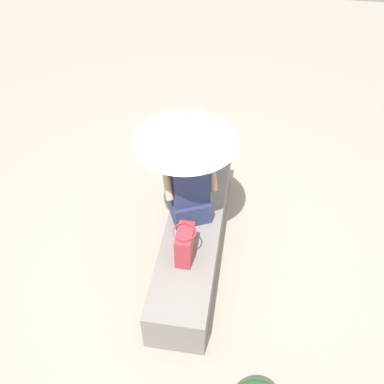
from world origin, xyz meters
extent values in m
plane|color=#9E9384|center=(0.00, 0.00, 0.00)|extent=(14.00, 14.00, 0.00)
cube|color=gray|center=(0.00, 0.00, 0.20)|extent=(2.13, 0.50, 0.40)
cube|color=navy|center=(-0.08, -0.05, 0.51)|extent=(0.40, 0.43, 0.22)
cube|color=navy|center=(-0.08, -0.05, 0.86)|extent=(0.32, 0.37, 0.48)
sphere|color=tan|center=(-0.08, -0.05, 1.20)|extent=(0.20, 0.20, 0.20)
cylinder|color=tan|center=(-0.16, 0.13, 0.89)|extent=(0.21, 0.15, 0.32)
cylinder|color=tan|center=(0.01, -0.23, 0.89)|extent=(0.21, 0.15, 0.32)
cylinder|color=#B7B7BC|center=(-0.17, -0.10, 0.91)|extent=(0.02, 0.02, 1.01)
cone|color=silver|center=(-0.17, -0.10, 1.32)|extent=(0.91, 0.91, 0.21)
sphere|color=#B7B7BC|center=(-0.17, -0.10, 1.43)|extent=(0.03, 0.03, 0.03)
cube|color=black|center=(-0.73, -0.05, 0.55)|extent=(0.30, 0.14, 0.28)
torus|color=black|center=(-0.73, -0.05, 0.70)|extent=(0.22, 0.22, 0.01)
cube|color=#B2333D|center=(0.41, -0.01, 0.56)|extent=(0.27, 0.13, 0.31)
torus|color=#B2333D|center=(0.41, -0.01, 0.73)|extent=(0.20, 0.20, 0.01)
camera|label=1|loc=(2.73, 0.41, 3.43)|focal=41.35mm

